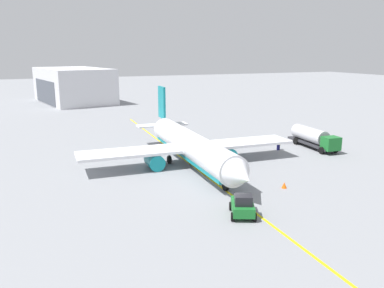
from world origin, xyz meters
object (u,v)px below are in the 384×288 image
at_px(airplane, 191,146).
at_px(fuel_tanker, 314,137).
at_px(safety_cone_nose, 284,185).
at_px(pushback_tug, 243,206).
at_px(refueling_worker, 278,145).

height_order(airplane, fuel_tanker, airplane).
bearing_deg(safety_cone_nose, pushback_tug, -58.84).
distance_m(refueling_worker, safety_cone_nose, 18.24).
xyz_separation_m(pushback_tug, refueling_worker, (-20.36, 18.07, -0.19)).
bearing_deg(refueling_worker, pushback_tug, -41.59).
distance_m(airplane, fuel_tanker, 21.98).
distance_m(pushback_tug, refueling_worker, 27.23).
relative_size(airplane, refueling_worker, 19.61).
relative_size(pushback_tug, refueling_worker, 2.40).
height_order(refueling_worker, safety_cone_nose, refueling_worker).
xyz_separation_m(fuel_tanker, refueling_worker, (-0.97, -5.99, -0.91)).
relative_size(airplane, pushback_tug, 8.17).
bearing_deg(pushback_tug, airplane, 173.22).
bearing_deg(fuel_tanker, pushback_tug, -51.13).
bearing_deg(airplane, pushback_tug, -6.78).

